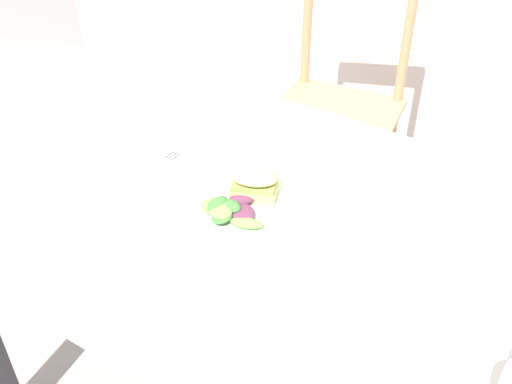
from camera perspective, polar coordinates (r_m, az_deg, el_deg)
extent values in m
cube|color=#BCB7AD|center=(1.20, 0.10, -2.24)|extent=(1.28, 0.81, 0.03)
cube|color=#2D2D33|center=(1.92, -8.97, 0.61)|extent=(0.07, 0.07, 0.71)
cylinder|color=tan|center=(2.12, 0.95, 0.49)|extent=(0.03, 0.03, 0.43)
cylinder|color=tan|center=(2.04, 9.79, -1.81)|extent=(0.03, 0.03, 0.43)
cylinder|color=tan|center=(2.38, 4.11, 5.04)|extent=(0.03, 0.03, 0.43)
cylinder|color=tan|center=(2.31, 12.05, 3.14)|extent=(0.03, 0.03, 0.43)
cube|color=tan|center=(2.08, 7.19, 6.90)|extent=(0.46, 0.46, 0.02)
cylinder|color=tan|center=(2.18, 4.74, 15.04)|extent=(0.03, 0.03, 0.42)
cylinder|color=tan|center=(2.11, 13.70, 13.27)|extent=(0.03, 0.03, 0.42)
cube|color=beige|center=(1.19, -1.03, -1.57)|extent=(0.26, 0.26, 0.01)
cube|color=#DBB270|center=(1.21, -0.20, 0.09)|extent=(0.10, 0.08, 0.02)
cube|color=#84A84C|center=(1.20, -0.14, 0.87)|extent=(0.10, 0.09, 0.01)
ellipsoid|color=#DBB270|center=(1.19, -0.20, 1.36)|extent=(0.10, 0.09, 0.02)
ellipsoid|color=#6B9E47|center=(1.18, -4.11, -1.23)|extent=(0.06, 0.06, 0.01)
ellipsoid|color=#6B9E47|center=(1.16, -3.25, -1.71)|extent=(0.07, 0.07, 0.02)
ellipsoid|color=#6B9E47|center=(1.14, -0.87, -2.89)|extent=(0.07, 0.05, 0.01)
ellipsoid|color=#602D47|center=(1.15, -1.18, -2.01)|extent=(0.07, 0.07, 0.01)
ellipsoid|color=#3D7033|center=(1.15, -3.16, -2.27)|extent=(0.04, 0.05, 0.01)
ellipsoid|color=#602D47|center=(1.19, -1.19, -0.57)|extent=(0.06, 0.06, 0.02)
ellipsoid|color=#3D7033|center=(1.17, -3.53, -1.12)|extent=(0.03, 0.05, 0.02)
ellipsoid|color=#3D7033|center=(1.16, -2.19, -1.29)|extent=(0.05, 0.04, 0.02)
ellipsoid|color=#6B9E47|center=(1.18, -4.25, -1.35)|extent=(0.05, 0.04, 0.01)
cube|color=white|center=(1.30, -9.92, 1.56)|extent=(0.10, 0.23, 0.00)
cube|color=silver|center=(1.29, -10.62, 1.20)|extent=(0.02, 0.14, 0.00)
cube|color=silver|center=(1.34, -7.86, 3.12)|extent=(0.03, 0.05, 0.00)
cube|color=#38383D|center=(1.34, -7.42, 3.21)|extent=(0.00, 0.03, 0.00)
cube|color=#38383D|center=(1.34, -7.68, 3.32)|extent=(0.00, 0.03, 0.00)
cube|color=#38383D|center=(1.35, -7.93, 3.43)|extent=(0.00, 0.03, 0.00)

